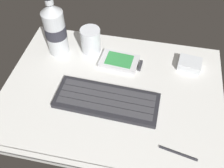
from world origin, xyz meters
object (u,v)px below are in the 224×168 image
(keyboard, at_px, (107,100))
(juice_cup, at_px, (91,41))
(handheld_device, at_px, (121,62))
(water_bottle, at_px, (55,29))
(stylus_pen, at_px, (178,153))
(charger_block, at_px, (190,64))

(keyboard, xyz_separation_m, juice_cup, (-0.10, 0.20, 0.03))
(handheld_device, relative_size, water_bottle, 0.64)
(handheld_device, xyz_separation_m, stylus_pen, (0.19, -0.27, -0.00))
(keyboard, relative_size, juice_cup, 3.46)
(stylus_pen, bearing_deg, charger_block, 96.25)
(charger_block, height_order, stylus_pen, charger_block)
(juice_cup, bearing_deg, handheld_device, -19.97)
(keyboard, distance_m, stylus_pen, 0.23)
(keyboard, bearing_deg, stylus_pen, -29.43)
(juice_cup, distance_m, stylus_pen, 0.43)
(handheld_device, bearing_deg, water_bottle, 175.52)
(handheld_device, bearing_deg, keyboard, -94.71)
(handheld_device, height_order, water_bottle, water_bottle)
(handheld_device, distance_m, charger_block, 0.21)
(water_bottle, bearing_deg, stylus_pen, -35.69)
(water_bottle, relative_size, stylus_pen, 2.19)
(stylus_pen, bearing_deg, juice_cup, 144.29)
(water_bottle, distance_m, charger_block, 0.43)
(juice_cup, xyz_separation_m, stylus_pen, (0.30, -0.31, -0.04))
(juice_cup, relative_size, stylus_pen, 0.89)
(keyboard, height_order, handheld_device, keyboard)
(keyboard, height_order, charger_block, charger_block)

